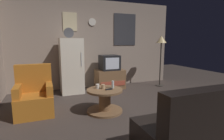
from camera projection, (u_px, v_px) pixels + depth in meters
name	position (u px, v px, depth m)	size (l,w,h in m)	color
ground_plane	(130.00, 115.00, 3.46)	(12.00, 12.00, 0.00)	#3D332D
wall_with_art	(95.00, 44.00, 5.50)	(5.20, 0.12, 2.65)	gray
fridge	(71.00, 66.00, 4.87)	(0.60, 0.62, 1.77)	silver
tv_stand	(110.00, 79.00, 5.36)	(0.84, 0.53, 0.57)	brown
crt_tv	(109.00, 63.00, 5.27)	(0.54, 0.51, 0.44)	black
standing_lamp	(161.00, 43.00, 5.50)	(0.32, 0.32, 1.59)	#332D28
coffee_table	(105.00, 100.00, 3.57)	(0.72, 0.72, 0.47)	brown
wine_glass	(113.00, 84.00, 3.62)	(0.05, 0.05, 0.15)	silver
mug_ceramic_white	(98.00, 86.00, 3.59)	(0.08, 0.08, 0.09)	silver
mug_ceramic_tan	(103.00, 87.00, 3.57)	(0.08, 0.08, 0.09)	tan
remote_control	(109.00, 89.00, 3.50)	(0.15, 0.04, 0.02)	black
armchair	(35.00, 97.00, 3.47)	(0.68, 0.68, 0.96)	#B2661E
couch	(205.00, 128.00, 2.26)	(1.70, 0.80, 0.92)	black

